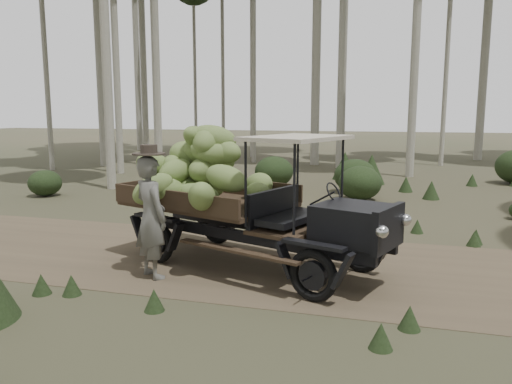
% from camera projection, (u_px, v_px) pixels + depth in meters
% --- Properties ---
extents(ground, '(120.00, 120.00, 0.00)m').
position_uv_depth(ground, '(370.00, 271.00, 8.07)').
color(ground, '#473D2B').
rests_on(ground, ground).
extents(dirt_track, '(70.00, 4.00, 0.01)m').
position_uv_depth(dirt_track, '(370.00, 271.00, 8.07)').
color(dirt_track, brown).
rests_on(dirt_track, ground).
extents(banana_truck, '(5.00, 3.11, 2.41)m').
position_uv_depth(banana_truck, '(223.00, 182.00, 8.35)').
color(banana_truck, black).
rests_on(banana_truck, ground).
extents(farmer, '(0.83, 0.77, 2.07)m').
position_uv_depth(farmer, '(151.00, 216.00, 7.66)').
color(farmer, '#5C5A54').
rests_on(farmer, ground).
extents(undergrowth, '(23.43, 23.77, 1.40)m').
position_uv_depth(undergrowth, '(478.00, 222.00, 9.27)').
color(undergrowth, '#233319').
rests_on(undergrowth, ground).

